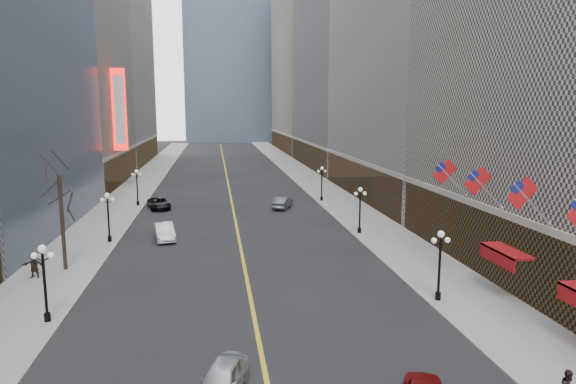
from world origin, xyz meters
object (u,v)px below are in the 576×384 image
object	(u,v)px
car_nb_far	(159,203)
streetlamp_west_3	(137,184)
streetlamp_west_2	(108,212)
streetlamp_east_3	(322,180)
car_nb_mid	(164,232)
streetlamp_east_2	(360,205)
streetlamp_east_1	(440,258)
car_nb_near	(222,379)
streetlamp_west_1	(44,275)
car_sb_far	(283,203)

from	to	relation	value
car_nb_far	streetlamp_west_3	bearing A→B (deg)	129.12
streetlamp_west_2	streetlamp_east_3	bearing A→B (deg)	37.33
car_nb_mid	streetlamp_east_2	bearing A→B (deg)	-12.73
car_nb_far	streetlamp_east_1	bearing A→B (deg)	-73.50
car_nb_near	streetlamp_west_2	bearing A→B (deg)	129.03
streetlamp_west_3	car_nb_near	xyz separation A→B (m)	(9.80, -44.85, -2.20)
car_nb_near	car_nb_far	world-z (taller)	car_nb_near
streetlamp_east_1	streetlamp_west_1	xyz separation A→B (m)	(-23.60, 0.00, 0.00)
streetlamp_east_3	car_nb_near	bearing A→B (deg)	-107.10
streetlamp_east_1	streetlamp_west_1	size ratio (longest dim) A/B	1.00
car_nb_mid	streetlamp_east_3	bearing A→B (deg)	31.96
streetlamp_west_1	streetlamp_east_2	bearing A→B (deg)	37.33
car_nb_mid	car_nb_far	bearing A→B (deg)	86.68
streetlamp_east_3	streetlamp_west_3	world-z (taller)	same
streetlamp_east_2	streetlamp_west_3	size ratio (longest dim) A/B	1.00
car_nb_near	car_nb_mid	size ratio (longest dim) A/B	0.88
streetlamp_west_1	car_nb_far	distance (m)	34.16
car_sb_far	car_nb_near	bearing A→B (deg)	102.44
streetlamp_east_1	car_sb_far	bearing A→B (deg)	100.09
streetlamp_west_2	car_nb_near	bearing A→B (deg)	-69.95
streetlamp_west_3	car_nb_near	bearing A→B (deg)	-77.67
streetlamp_east_3	streetlamp_west_2	bearing A→B (deg)	-142.67
streetlamp_east_2	car_nb_far	xyz separation A→B (m)	(-20.80, 15.97, -2.21)
car_nb_far	car_sb_far	xyz separation A→B (m)	(15.09, -1.91, 0.04)
car_nb_mid	car_nb_far	world-z (taller)	car_nb_mid
streetlamp_east_1	car_nb_far	xyz separation A→B (m)	(-20.80, 33.97, -2.21)
car_sb_far	streetlamp_west_1	bearing A→B (deg)	84.47
streetlamp_west_1	car_sb_far	distance (m)	36.79
streetlamp_east_1	streetlamp_west_3	bearing A→B (deg)	123.25
streetlamp_east_3	car_nb_far	size ratio (longest dim) A/B	0.91
streetlamp_east_2	car_sb_far	world-z (taller)	streetlamp_east_2
car_nb_near	car_sb_far	distance (m)	41.71
streetlamp_west_2	car_sb_far	bearing A→B (deg)	38.17
car_nb_near	streetlamp_east_1	bearing A→B (deg)	51.64
car_nb_near	streetlamp_east_3	bearing A→B (deg)	91.87
streetlamp_west_1	car_nb_near	bearing A→B (deg)	-42.08
streetlamp_west_2	car_sb_far	world-z (taller)	streetlamp_west_2
streetlamp_east_1	car_nb_mid	distance (m)	26.47
streetlamp_west_3	car_sb_far	xyz separation A→B (m)	(17.89, -3.93, -2.17)
streetlamp_west_2	car_nb_mid	bearing A→B (deg)	6.78
car_sb_far	streetlamp_east_3	bearing A→B (deg)	-121.80
streetlamp_west_3	streetlamp_east_2	bearing A→B (deg)	-37.33
streetlamp_east_2	car_nb_near	size ratio (longest dim) A/B	1.09
streetlamp_east_3	streetlamp_east_1	bearing A→B (deg)	-90.00
streetlamp_east_1	car_nb_near	size ratio (longest dim) A/B	1.09
streetlamp_east_3	car_nb_far	distance (m)	21.02
car_nb_far	car_sb_far	world-z (taller)	car_sb_far
streetlamp_west_1	streetlamp_west_2	world-z (taller)	same
streetlamp_west_2	streetlamp_west_3	bearing A→B (deg)	90.00
streetlamp_east_2	streetlamp_west_3	distance (m)	29.68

